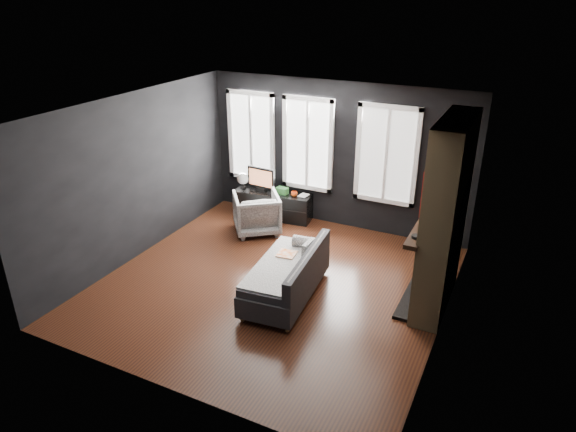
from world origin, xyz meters
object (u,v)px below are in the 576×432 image
at_px(book, 300,190).
at_px(mantel_vase, 433,204).
at_px(media_console, 273,204).
at_px(mug, 294,193).
at_px(armchair, 257,211).
at_px(monitor, 261,178).
at_px(sofa, 286,273).

bearing_deg(book, mantel_vase, -25.34).
xyz_separation_m(media_console, mantel_vase, (3.22, -1.19, 1.06)).
bearing_deg(media_console, book, 2.42).
bearing_deg(mug, book, 55.61).
xyz_separation_m(media_console, book, (0.53, 0.08, 0.37)).
xyz_separation_m(armchair, media_console, (-0.03, 0.72, -0.15)).
xyz_separation_m(media_console, monitor, (-0.24, -0.03, 0.53)).
xyz_separation_m(sofa, media_console, (-1.47, 2.43, -0.12)).
height_order(armchair, book, armchair).
bearing_deg(mantel_vase, sofa, -144.68).
distance_m(monitor, mantel_vase, 3.69).
relative_size(sofa, mantel_vase, 8.85).
bearing_deg(mantel_vase, mug, 157.09).
height_order(sofa, book, sofa).
relative_size(media_console, monitor, 2.54).
xyz_separation_m(sofa, mantel_vase, (1.75, 1.24, 0.94)).
bearing_deg(armchair, monitor, -106.21).
height_order(media_console, mantel_vase, mantel_vase).
relative_size(media_console, book, 7.00).
bearing_deg(monitor, armchair, -63.97).
bearing_deg(media_console, armchair, -93.95).
xyz_separation_m(armchair, mug, (0.43, 0.69, 0.17)).
bearing_deg(sofa, media_console, 115.92).
bearing_deg(sofa, monitor, 120.29).
height_order(monitor, mug, monitor).
distance_m(sofa, media_console, 2.84).
xyz_separation_m(monitor, book, (0.78, 0.11, -0.16)).
relative_size(armchair, monitor, 1.37).
xyz_separation_m(armchair, book, (0.51, 0.80, 0.22)).
distance_m(armchair, mantel_vase, 3.35).
bearing_deg(media_console, sofa, -65.02).
relative_size(monitor, mug, 5.00).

